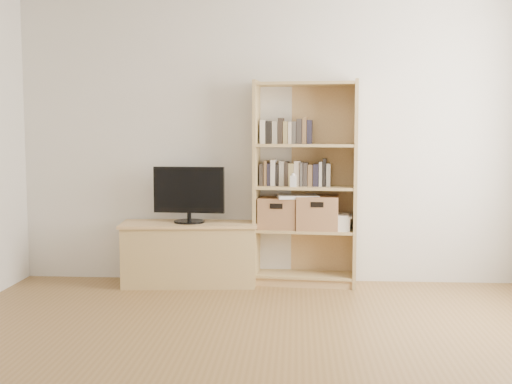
# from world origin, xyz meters

# --- Properties ---
(back_wall) EXTENTS (4.50, 0.02, 2.60)m
(back_wall) POSITION_xyz_m (0.00, 2.50, 1.30)
(back_wall) COLOR silver
(back_wall) RESTS_ON floor
(front_wall) EXTENTS (4.50, 0.02, 2.60)m
(front_wall) POSITION_xyz_m (0.00, -2.50, 1.30)
(front_wall) COLOR silver
(front_wall) RESTS_ON floor
(tv_stand) EXTENTS (1.18, 0.52, 0.52)m
(tv_stand) POSITION_xyz_m (-0.70, 2.29, 0.26)
(tv_stand) COLOR tan
(tv_stand) RESTS_ON floor
(bookshelf) EXTENTS (0.92, 0.40, 1.78)m
(bookshelf) POSITION_xyz_m (0.31, 2.34, 0.89)
(bookshelf) COLOR tan
(bookshelf) RESTS_ON floor
(television) EXTENTS (0.62, 0.09, 0.49)m
(television) POSITION_xyz_m (-0.70, 2.29, 0.79)
(television) COLOR black
(television) RESTS_ON tv_stand
(books_row_mid) EXTENTS (0.76, 0.19, 0.20)m
(books_row_mid) POSITION_xyz_m (0.31, 2.36, 0.97)
(books_row_mid) COLOR #37302D
(books_row_mid) RESTS_ON bookshelf
(books_row_upper) EXTENTS (0.36, 0.15, 0.18)m
(books_row_upper) POSITION_xyz_m (0.11, 2.38, 1.33)
(books_row_upper) COLOR #37302D
(books_row_upper) RESTS_ON bookshelf
(baby_monitor) EXTENTS (0.05, 0.04, 0.10)m
(baby_monitor) POSITION_xyz_m (0.20, 2.25, 0.92)
(baby_monitor) COLOR white
(baby_monitor) RESTS_ON bookshelf
(basket_left) EXTENTS (0.36, 0.30, 0.27)m
(basket_left) POSITION_xyz_m (0.07, 2.36, 0.63)
(basket_left) COLOR #976A44
(basket_left) RESTS_ON bookshelf
(basket_right) EXTENTS (0.38, 0.32, 0.29)m
(basket_right) POSITION_xyz_m (0.42, 2.33, 0.64)
(basket_right) COLOR #976A44
(basket_right) RESTS_ON bookshelf
(laptop) EXTENTS (0.38, 0.29, 0.03)m
(laptop) POSITION_xyz_m (0.24, 2.33, 0.78)
(laptop) COLOR white
(laptop) RESTS_ON basket_left
(magazine_stack) EXTENTS (0.19, 0.26, 0.11)m
(magazine_stack) POSITION_xyz_m (0.61, 2.31, 0.55)
(magazine_stack) COLOR silver
(magazine_stack) RESTS_ON bookshelf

